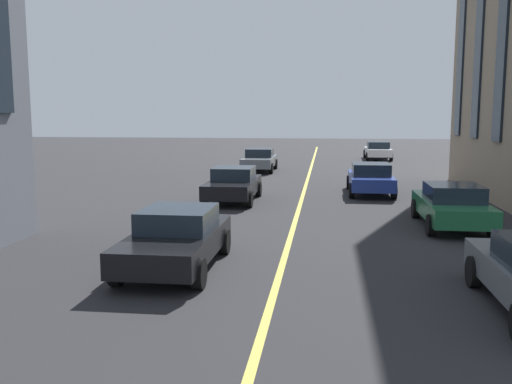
{
  "coord_description": "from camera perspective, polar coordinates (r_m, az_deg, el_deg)",
  "views": [
    {
      "loc": [
        0.16,
        -0.99,
        3.55
      ],
      "look_at": [
        12.16,
        0.51,
        1.85
      ],
      "focal_mm": 39.61,
      "sensor_mm": 36.0,
      "label": 1
    }
  ],
  "objects": [
    {
      "name": "car_black_trailing",
      "position": [
        13.13,
        -8.04,
        -4.61
      ],
      "size": [
        4.4,
        1.95,
        1.37
      ],
      "color": "black",
      "rests_on": "ground_plane"
    },
    {
      "name": "car_blue_parked_a",
      "position": [
        25.36,
        11.48,
        1.38
      ],
      "size": [
        4.4,
        1.95,
        1.37
      ],
      "color": "navy",
      "rests_on": "ground_plane"
    },
    {
      "name": "car_green_parked_b",
      "position": [
        18.61,
        19.18,
        -1.25
      ],
      "size": [
        4.4,
        1.95,
        1.37
      ],
      "color": "#1E6038",
      "rests_on": "ground_plane"
    },
    {
      "name": "lane_centre_line",
      "position": [
        20.18,
        4.21,
        -2.15
      ],
      "size": [
        80.0,
        0.16,
        0.01
      ],
      "color": "#D8C64C",
      "rests_on": "ground_plane"
    },
    {
      "name": "car_grey_oncoming",
      "position": [
        34.75,
        0.35,
        3.29
      ],
      "size": [
        4.4,
        1.95,
        1.37
      ],
      "color": "slate",
      "rests_on": "ground_plane"
    },
    {
      "name": "car_white_near",
      "position": [
        44.43,
        12.2,
        4.14
      ],
      "size": [
        4.4,
        1.95,
        1.37
      ],
      "color": "silver",
      "rests_on": "ground_plane"
    },
    {
      "name": "car_black_far",
      "position": [
        22.85,
        -2.32,
        0.83
      ],
      "size": [
        4.4,
        1.95,
        1.37
      ],
      "color": "black",
      "rests_on": "ground_plane"
    }
  ]
}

